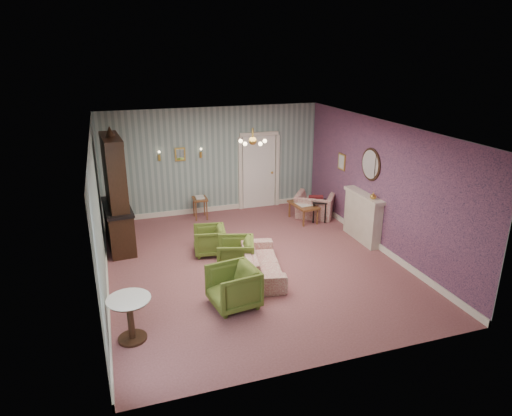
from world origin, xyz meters
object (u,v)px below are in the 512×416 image
object	(u,v)px
olive_chair_c	(209,239)
coffee_table	(303,212)
wingback_chair	(315,202)
sofa_chintz	(261,257)
olive_chair_b	(235,253)
dresser	(115,190)
side_table_black	(319,211)
olive_chair_a	(233,285)
fireplace	(362,217)
pedestal_table	(131,319)

from	to	relation	value
olive_chair_c	coffee_table	size ratio (longest dim) A/B	0.76
olive_chair_c	wingback_chair	distance (m)	3.51
sofa_chintz	wingback_chair	bearing A→B (deg)	-31.55
olive_chair_b	dresser	size ratio (longest dim) A/B	0.28
olive_chair_c	coffee_table	distance (m)	3.09
side_table_black	olive_chair_a	bearing A→B (deg)	-134.46
olive_chair_b	side_table_black	size ratio (longest dim) A/B	1.33
coffee_table	fireplace	bearing A→B (deg)	-63.68
olive_chair_b	sofa_chintz	size ratio (longest dim) A/B	0.41
olive_chair_a	olive_chair_b	xyz separation A→B (m)	(0.41, 1.32, -0.03)
wingback_chair	dresser	distance (m)	5.20
sofa_chintz	olive_chair_c	bearing A→B (deg)	42.19
coffee_table	side_table_black	size ratio (longest dim) A/B	1.60
olive_chair_c	dresser	size ratio (longest dim) A/B	0.25
olive_chair_a	sofa_chintz	world-z (taller)	olive_chair_a
olive_chair_c	fireplace	size ratio (longest dim) A/B	0.50
wingback_chair	side_table_black	size ratio (longest dim) A/B	1.75
sofa_chintz	pedestal_table	size ratio (longest dim) A/B	2.50
olive_chair_c	sofa_chintz	xyz separation A→B (m)	(0.78, -1.29, 0.02)
olive_chair_c	side_table_black	distance (m)	3.37
fireplace	side_table_black	size ratio (longest dim) A/B	2.44
fireplace	side_table_black	world-z (taller)	fireplace
olive_chair_a	olive_chair_c	world-z (taller)	olive_chair_a
olive_chair_b	wingback_chair	size ratio (longest dim) A/B	0.76
wingback_chair	fireplace	size ratio (longest dim) A/B	0.72
sofa_chintz	fireplace	xyz separation A→B (m)	(2.85, 0.91, 0.22)
wingback_chair	fireplace	distance (m)	1.81
olive_chair_b	sofa_chintz	distance (m)	0.56
olive_chair_c	dresser	world-z (taller)	dresser
olive_chair_a	olive_chair_b	bearing A→B (deg)	154.54
olive_chair_b	olive_chair_c	distance (m)	1.02
dresser	coffee_table	world-z (taller)	dresser
fireplace	sofa_chintz	bearing A→B (deg)	-162.25
sofa_chintz	dresser	world-z (taller)	dresser
olive_chair_a	wingback_chair	xyz separation A→B (m)	(3.31, 3.67, 0.03)
sofa_chintz	wingback_chair	xyz separation A→B (m)	(2.44, 2.67, 0.07)
olive_chair_b	wingback_chair	world-z (taller)	wingback_chair
fireplace	olive_chair_c	bearing A→B (deg)	174.02
olive_chair_a	wingback_chair	distance (m)	4.94
sofa_chintz	wingback_chair	world-z (taller)	wingback_chair
pedestal_table	coffee_table	bearing A→B (deg)	40.28
dresser	olive_chair_b	bearing A→B (deg)	-46.46
olive_chair_c	pedestal_table	xyz separation A→B (m)	(-1.88, -2.75, 0.03)
wingback_chair	side_table_black	bearing A→B (deg)	121.13
dresser	side_table_black	world-z (taller)	dresser
wingback_chair	side_table_black	world-z (taller)	wingback_chair
olive_chair_a	olive_chair_b	size ratio (longest dim) A/B	1.08
sofa_chintz	pedestal_table	bearing A→B (deg)	129.64
wingback_chair	coffee_table	distance (m)	0.47
sofa_chintz	fireplace	bearing A→B (deg)	-61.34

